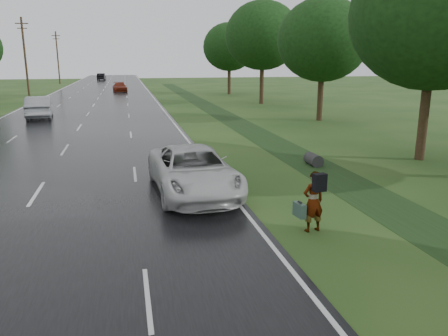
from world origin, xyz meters
The scene contains 16 objects.
road centered at (0.00, 45.00, 0.02)m, with size 14.00×180.00×0.04m, color black.
edge_stripe_east centered at (6.75, 45.00, 0.04)m, with size 0.12×180.00×0.01m, color silver.
edge_stripe_west centered at (-6.75, 45.00, 0.04)m, with size 0.12×180.00×0.01m, color silver.
center_line centered at (0.00, 45.00, 0.04)m, with size 0.12×180.00×0.01m, color silver.
drainage_ditch centered at (11.50, 18.71, 0.04)m, with size 2.20×120.00×0.56m.
utility_pole_far centered at (-9.20, 55.00, 5.20)m, with size 1.60×0.26×10.00m.
utility_pole_distant centered at (-9.20, 85.00, 5.20)m, with size 1.60×0.26×10.00m.
tree_east_b centered at (17.00, 10.00, 6.68)m, with size 7.60×7.60×10.11m.
tree_east_c centered at (18.20, 24.00, 6.14)m, with size 7.00×7.00×9.29m.
tree_east_d centered at (17.80, 38.00, 7.15)m, with size 8.00×8.00×10.76m.
tree_east_f centered at (17.50, 52.00, 6.37)m, with size 7.20×7.20×9.62m.
pedestrian centered at (8.18, 2.64, 0.90)m, with size 0.84×0.67×1.74m.
white_pickup centered at (5.50, 6.87, 0.85)m, with size 2.69×5.83×1.62m, color silver.
silver_sedan centered at (-3.62, 30.13, 0.92)m, with size 1.87×5.37×1.77m, color gray.
far_car_red centered at (2.57, 59.61, 0.72)m, with size 1.91×4.69×1.36m, color maroon.
far_car_dark centered at (-1.86, 99.26, 0.83)m, with size 1.66×4.77×1.57m, color black.
Camera 1 is at (3.27, -8.00, 4.68)m, focal length 35.00 mm.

